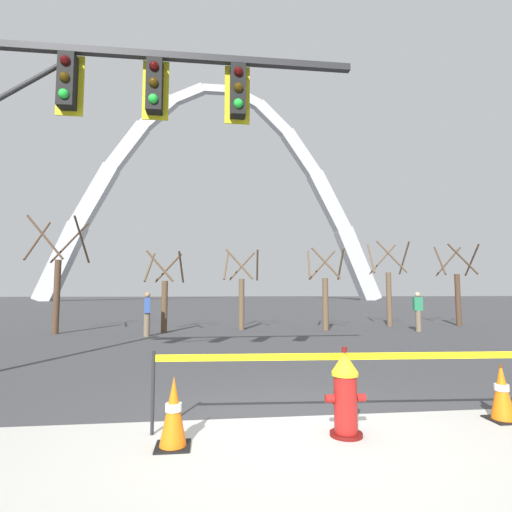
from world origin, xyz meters
name	(u,v)px	position (x,y,z in m)	size (l,w,h in m)	color
ground_plane	(291,428)	(0.00, 0.00, 0.00)	(240.00, 240.00, 0.00)	#3D3D3F
fire_hydrant	(345,394)	(0.55, -0.36, 0.47)	(0.46, 0.48, 0.99)	#5E0F0D
caution_tape_barrier	(392,374)	(1.18, -0.23, 0.65)	(5.61, 0.36, 0.94)	#232326
traffic_cone_by_hydrant	(502,392)	(2.69, -0.08, 0.36)	(0.36, 0.36, 0.73)	black
traffic_cone_mid_sidewalk	(173,413)	(-1.34, -0.47, 0.36)	(0.36, 0.36, 0.73)	black
traffic_signal_gantry	(38,118)	(-3.75, 1.73, 4.40)	(7.82, 0.44, 6.00)	#232326
monument_arch	(216,200)	(0.00, 65.12, 17.77)	(59.68, 2.87, 39.72)	#B2B5BC
tree_far_left	(57,282)	(-6.83, 11.33, 1.98)	(2.05, 2.06, 4.46)	#473323
tree_left_mid	(164,296)	(-2.74, 11.24, 1.42)	(1.49, 1.50, 3.20)	brown
tree_center_left	(241,294)	(0.37, 12.08, 1.50)	(1.57, 1.58, 3.38)	brown
tree_center_right	(325,294)	(3.84, 11.45, 1.52)	(1.59, 1.60, 3.42)	brown
tree_right_mid	(389,289)	(7.40, 13.07, 1.75)	(1.82, 1.83, 3.94)	brown
tree_far_right	(457,290)	(10.72, 12.86, 1.70)	(1.77, 1.78, 3.83)	#473323
pedestrian_walking_left	(418,311)	(7.44, 10.55, 0.82)	(0.36, 0.24, 1.59)	brown
pedestrian_standing_center	(147,314)	(-3.22, 10.05, 0.82)	(0.24, 0.36, 1.59)	brown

